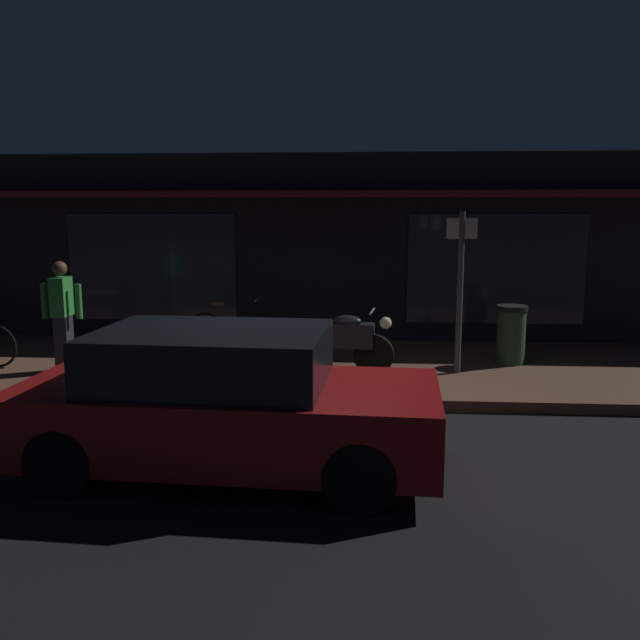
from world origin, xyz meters
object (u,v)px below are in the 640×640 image
Objects in this scene: bicycle_extra at (233,330)px; trash_bin at (511,334)px; motorcycle at (339,340)px; person_photographer at (62,314)px; parked_car_near at (224,402)px; sign_post at (460,283)px.

trash_bin is (4.60, -0.67, 0.11)m from bicycle_extra.
motorcycle is at bearing -162.85° from trash_bin.
motorcycle is 1.02× the size of person_photographer.
parked_car_near reaches higher than motorcycle.
trash_bin is at bearing 37.11° from sign_post.
motorcycle is 3.64m from parked_car_near.
motorcycle is 0.41× the size of parked_car_near.
bicycle_extra is 2.86m from person_photographer.
trash_bin is 5.68m from parked_car_near.
bicycle_extra is 4.05m from sign_post.
trash_bin is (2.69, 0.83, -0.03)m from motorcycle.
parked_car_near is at bearing -46.24° from person_photographer.
motorcycle reaches higher than trash_bin.
person_photographer reaches higher than motorcycle.
person_photographer is 0.70× the size of sign_post.
sign_post is at bearing 3.24° from person_photographer.
bicycle_extra is 0.69× the size of sign_post.
bicycle_extra is 1.79× the size of trash_bin.
sign_post reaches higher than parked_car_near.
bicycle_extra is at bearing 100.41° from parked_car_near.
person_photographer is at bearing -142.68° from bicycle_extra.
trash_bin is (0.92, 0.70, -0.89)m from sign_post.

